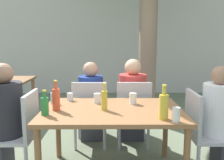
{
  "coord_description": "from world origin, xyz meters",
  "views": [
    {
      "loc": [
        -0.02,
        -2.47,
        1.44
      ],
      "look_at": [
        0.0,
        0.3,
        0.98
      ],
      "focal_mm": 40.0,
      "sensor_mm": 36.0,
      "label": 1
    }
  ],
  "objects_px": {
    "drinking_glass_1": "(54,98)",
    "oil_cruet_1": "(164,106)",
    "green_bottle_0": "(45,105)",
    "dining_table_front": "(112,116)",
    "patio_chair_1": "(203,129)",
    "person_seated_3": "(132,104)",
    "drinking_glass_2": "(133,98)",
    "oil_cruet_3": "(104,100)",
    "drinking_glass_3": "(70,97)",
    "patio_chair_0": "(21,130)",
    "patio_chair_2": "(90,110)",
    "drinking_glass_4": "(97,98)",
    "soda_bottle_2": "(56,99)",
    "patio_chair_3": "(133,110)",
    "person_seated_2": "(92,106)",
    "drinking_glass_0": "(176,115)"
  },
  "relations": [
    {
      "from": "patio_chair_3",
      "to": "green_bottle_0",
      "type": "distance_m",
      "value": 1.34
    },
    {
      "from": "patio_chair_0",
      "to": "oil_cruet_3",
      "type": "height_order",
      "value": "oil_cruet_3"
    },
    {
      "from": "patio_chair_2",
      "to": "oil_cruet_3",
      "type": "bearing_deg",
      "value": 105.12
    },
    {
      "from": "patio_chair_2",
      "to": "oil_cruet_1",
      "type": "height_order",
      "value": "oil_cruet_1"
    },
    {
      "from": "green_bottle_0",
      "to": "oil_cruet_3",
      "type": "relative_size",
      "value": 0.86
    },
    {
      "from": "oil_cruet_1",
      "to": "oil_cruet_3",
      "type": "height_order",
      "value": "oil_cruet_1"
    },
    {
      "from": "patio_chair_1",
      "to": "person_seated_3",
      "type": "xyz_separation_m",
      "value": [
        -0.66,
        0.95,
        0.02
      ]
    },
    {
      "from": "dining_table_front",
      "to": "drinking_glass_2",
      "type": "xyz_separation_m",
      "value": [
        0.23,
        0.19,
        0.14
      ]
    },
    {
      "from": "green_bottle_0",
      "to": "drinking_glass_1",
      "type": "relative_size",
      "value": 1.94
    },
    {
      "from": "oil_cruet_3",
      "to": "drinking_glass_3",
      "type": "distance_m",
      "value": 0.57
    },
    {
      "from": "drinking_glass_0",
      "to": "oil_cruet_3",
      "type": "bearing_deg",
      "value": 149.55
    },
    {
      "from": "patio_chair_2",
      "to": "soda_bottle_2",
      "type": "xyz_separation_m",
      "value": [
        -0.27,
        -0.76,
        0.34
      ]
    },
    {
      "from": "dining_table_front",
      "to": "patio_chair_2",
      "type": "height_order",
      "value": "patio_chair_2"
    },
    {
      "from": "oil_cruet_1",
      "to": "drinking_glass_3",
      "type": "height_order",
      "value": "oil_cruet_1"
    },
    {
      "from": "patio_chair_1",
      "to": "soda_bottle_2",
      "type": "xyz_separation_m",
      "value": [
        -1.5,
        -0.05,
        0.34
      ]
    },
    {
      "from": "person_seated_2",
      "to": "green_bottle_0",
      "type": "relative_size",
      "value": 4.75
    },
    {
      "from": "patio_chair_3",
      "to": "oil_cruet_3",
      "type": "bearing_deg",
      "value": 64.42
    },
    {
      "from": "drinking_glass_3",
      "to": "drinking_glass_4",
      "type": "distance_m",
      "value": 0.34
    },
    {
      "from": "oil_cruet_3",
      "to": "drinking_glass_2",
      "type": "xyz_separation_m",
      "value": [
        0.31,
        0.24,
        -0.05
      ]
    },
    {
      "from": "patio_chair_2",
      "to": "patio_chair_3",
      "type": "xyz_separation_m",
      "value": [
        0.57,
        0.0,
        0.0
      ]
    },
    {
      "from": "patio_chair_0",
      "to": "patio_chair_1",
      "type": "xyz_separation_m",
      "value": [
        1.89,
        0.0,
        0.0
      ]
    },
    {
      "from": "person_seated_2",
      "to": "oil_cruet_3",
      "type": "xyz_separation_m",
      "value": [
        0.21,
        -1.0,
        0.33
      ]
    },
    {
      "from": "person_seated_2",
      "to": "drinking_glass_1",
      "type": "xyz_separation_m",
      "value": [
        -0.36,
        -0.74,
        0.29
      ]
    },
    {
      "from": "drinking_glass_1",
      "to": "oil_cruet_1",
      "type": "bearing_deg",
      "value": -26.66
    },
    {
      "from": "person_seated_3",
      "to": "oil_cruet_1",
      "type": "xyz_separation_m",
      "value": [
        0.17,
        -1.28,
        0.32
      ]
    },
    {
      "from": "soda_bottle_2",
      "to": "drinking_glass_2",
      "type": "bearing_deg",
      "value": 17.27
    },
    {
      "from": "oil_cruet_3",
      "to": "drinking_glass_3",
      "type": "bearing_deg",
      "value": 135.52
    },
    {
      "from": "person_seated_2",
      "to": "oil_cruet_3",
      "type": "height_order",
      "value": "person_seated_2"
    },
    {
      "from": "patio_chair_2",
      "to": "person_seated_3",
      "type": "relative_size",
      "value": 0.77
    },
    {
      "from": "person_seated_2",
      "to": "drinking_glass_1",
      "type": "relative_size",
      "value": 9.21
    },
    {
      "from": "patio_chair_2",
      "to": "green_bottle_0",
      "type": "bearing_deg",
      "value": 69.24
    },
    {
      "from": "patio_chair_3",
      "to": "person_seated_2",
      "type": "height_order",
      "value": "person_seated_2"
    },
    {
      "from": "green_bottle_0",
      "to": "oil_cruet_1",
      "type": "distance_m",
      "value": 1.09
    },
    {
      "from": "drinking_glass_1",
      "to": "drinking_glass_3",
      "type": "bearing_deg",
      "value": 41.38
    },
    {
      "from": "patio_chair_1",
      "to": "green_bottle_0",
      "type": "relative_size",
      "value": 3.77
    },
    {
      "from": "green_bottle_0",
      "to": "oil_cruet_3",
      "type": "xyz_separation_m",
      "value": [
        0.55,
        0.16,
        0.01
      ]
    },
    {
      "from": "patio_chair_3",
      "to": "oil_cruet_3",
      "type": "xyz_separation_m",
      "value": [
        -0.36,
        -0.76,
        0.33
      ]
    },
    {
      "from": "green_bottle_0",
      "to": "soda_bottle_2",
      "type": "distance_m",
      "value": 0.17
    },
    {
      "from": "dining_table_front",
      "to": "patio_chair_2",
      "type": "distance_m",
      "value": 0.78
    },
    {
      "from": "green_bottle_0",
      "to": "drinking_glass_4",
      "type": "distance_m",
      "value": 0.64
    },
    {
      "from": "dining_table_front",
      "to": "patio_chair_2",
      "type": "xyz_separation_m",
      "value": [
        -0.29,
        0.71,
        -0.15
      ]
    },
    {
      "from": "person_seated_3",
      "to": "oil_cruet_3",
      "type": "distance_m",
      "value": 1.1
    },
    {
      "from": "green_bottle_0",
      "to": "oil_cruet_3",
      "type": "bearing_deg",
      "value": 15.71
    },
    {
      "from": "patio_chair_0",
      "to": "oil_cruet_1",
      "type": "relative_size",
      "value": 2.89
    },
    {
      "from": "soda_bottle_2",
      "to": "drinking_glass_2",
      "type": "height_order",
      "value": "soda_bottle_2"
    },
    {
      "from": "patio_chair_0",
      "to": "patio_chair_3",
      "type": "relative_size",
      "value": 1.0
    },
    {
      "from": "patio_chair_1",
      "to": "patio_chair_2",
      "type": "height_order",
      "value": "same"
    },
    {
      "from": "drinking_glass_1",
      "to": "dining_table_front",
      "type": "bearing_deg",
      "value": -18.29
    },
    {
      "from": "person_seated_3",
      "to": "patio_chair_0",
      "type": "bearing_deg",
      "value": 37.53
    },
    {
      "from": "oil_cruet_1",
      "to": "drinking_glass_4",
      "type": "height_order",
      "value": "oil_cruet_1"
    }
  ]
}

